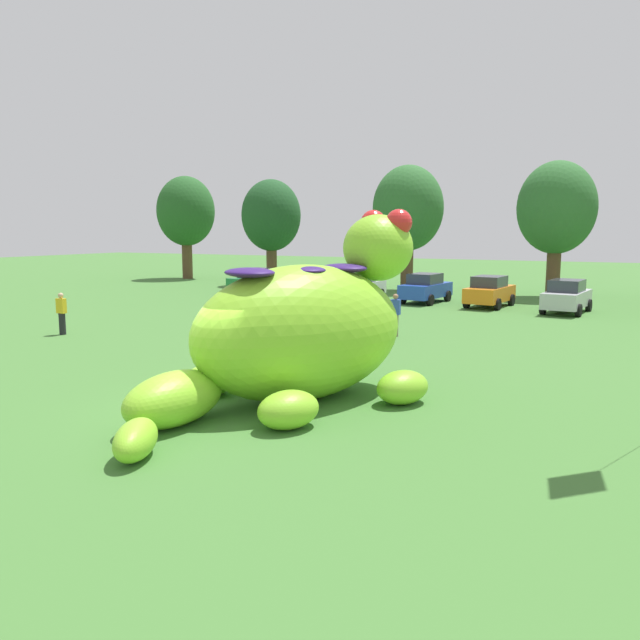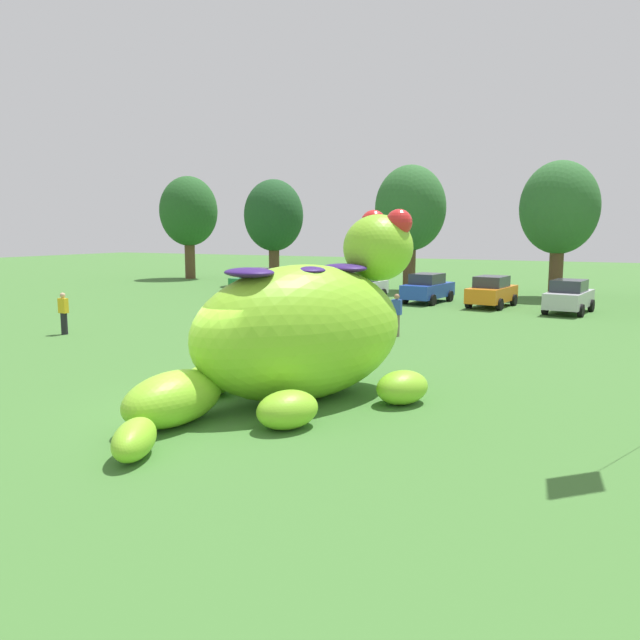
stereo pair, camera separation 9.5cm
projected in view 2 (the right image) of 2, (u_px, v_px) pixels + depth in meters
ground_plane at (208, 411)px, 14.65m from camera, size 160.00×160.00×0.00m
giant_inflatable_creature at (302, 331)px, 15.44m from camera, size 6.23×9.47×4.76m
car_green at (259, 281)px, 41.62m from camera, size 2.54×4.36×1.72m
car_black at (306, 284)px, 39.40m from camera, size 2.12×4.19×1.72m
car_white at (361, 286)px, 37.78m from camera, size 2.27×4.26×1.72m
car_blue at (428, 288)px, 36.49m from camera, size 2.33×4.28×1.72m
car_orange at (492, 292)px, 34.41m from camera, size 2.30×4.27×1.72m
car_silver at (569, 296)px, 31.85m from camera, size 2.32×4.28×1.72m
tree_far_left at (189, 212)px, 54.24m from camera, size 4.99×4.99×8.86m
tree_left at (274, 216)px, 47.95m from camera, size 4.56×4.56×8.09m
tree_mid_left at (410, 209)px, 43.02m from camera, size 4.88×4.88×8.66m
tree_centre_left at (559, 209)px, 38.55m from camera, size 4.77×4.77×8.47m
spectator_near_inflatable at (64, 314)px, 25.33m from camera, size 0.38×0.26×1.71m
spectator_mid_field at (280, 292)px, 34.45m from camera, size 0.38×0.26×1.71m
spectator_by_cars at (397, 315)px, 24.83m from camera, size 0.38×0.26×1.71m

